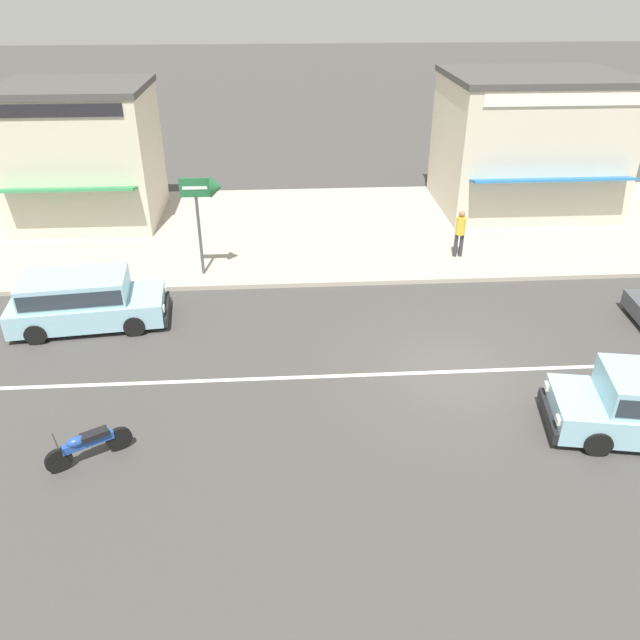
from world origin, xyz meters
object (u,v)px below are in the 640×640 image
(minivan_pale_blue_2, at_px, (82,299))
(motorcycle_2, at_px, (88,445))
(pedestrian_by_shop, at_px, (460,230))
(arrow_signboard, at_px, (211,193))
(shopfront_mid_block, at_px, (528,142))
(shopfront_corner_warung, at_px, (84,154))

(minivan_pale_blue_2, distance_m, motorcycle_2, 6.17)
(pedestrian_by_shop, bearing_deg, arrow_signboard, -173.87)
(arrow_signboard, distance_m, shopfront_mid_block, 13.94)
(motorcycle_2, distance_m, shopfront_mid_block, 21.07)
(arrow_signboard, bearing_deg, shopfront_mid_block, 26.08)
(minivan_pale_blue_2, relative_size, motorcycle_2, 2.79)
(arrow_signboard, bearing_deg, shopfront_corner_warung, 133.79)
(arrow_signboard, relative_size, pedestrian_by_shop, 1.95)
(minivan_pale_blue_2, distance_m, shopfront_corner_warung, 9.10)
(arrow_signboard, bearing_deg, motorcycle_2, -102.81)
(arrow_signboard, distance_m, shopfront_corner_warung, 7.92)
(motorcycle_2, height_order, shopfront_corner_warung, shopfront_corner_warung)
(motorcycle_2, bearing_deg, minivan_pale_blue_2, 104.91)
(minivan_pale_blue_2, xyz_separation_m, pedestrian_by_shop, (12.10, 3.88, 0.30))
(motorcycle_2, distance_m, arrow_signboard, 9.49)
(motorcycle_2, height_order, shopfront_mid_block, shopfront_mid_block)
(arrow_signboard, bearing_deg, minivan_pale_blue_2, -140.57)
(motorcycle_2, xyz_separation_m, shopfront_corner_warung, (-3.45, 14.64, 2.37))
(shopfront_mid_block, bearing_deg, minivan_pale_blue_2, -150.58)
(minivan_pale_blue_2, height_order, arrow_signboard, arrow_signboard)
(minivan_pale_blue_2, height_order, shopfront_mid_block, shopfront_mid_block)
(shopfront_corner_warung, height_order, shopfront_mid_block, shopfront_mid_block)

